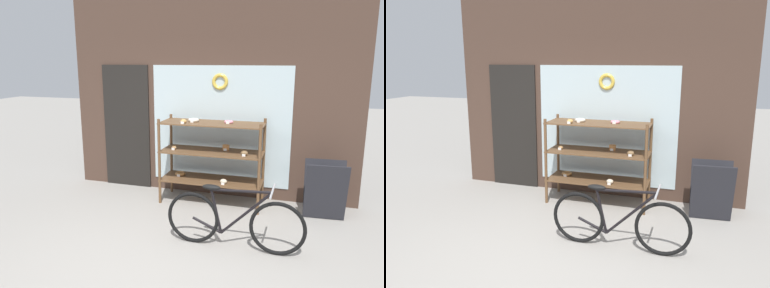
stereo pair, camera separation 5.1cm
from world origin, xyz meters
The scene contains 5 objects.
ground_plane centered at (0.00, 0.00, 0.00)m, with size 30.00×30.00×0.00m, color gray.
storefront_facade centered at (-0.04, 2.33, 1.79)m, with size 4.70×0.13×3.69m.
display_case centered at (0.16, 1.90, 0.79)m, with size 1.56×0.58×1.33m.
bicycle centered at (0.78, 0.55, 0.35)m, with size 1.65×0.46×0.78m.
sandwich_board centered at (1.83, 1.76, 0.41)m, with size 0.58×0.41×0.82m.
Camera 2 is at (1.56, -3.45, 2.20)m, focal length 35.00 mm.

